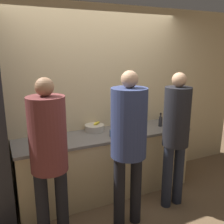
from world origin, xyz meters
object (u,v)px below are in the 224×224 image
at_px(person_right, 176,131).
at_px(bottle_dark, 160,121).
at_px(fruit_bowl, 95,128).
at_px(cup_blue, 113,133).
at_px(utensil_crock, 122,121).
at_px(person_center, 129,135).
at_px(person_left, 49,149).

bearing_deg(person_right, bottle_dark, 71.80).
height_order(fruit_bowl, bottle_dark, bottle_dark).
bearing_deg(cup_blue, utensil_crock, 48.69).
bearing_deg(cup_blue, person_center, -98.47).
relative_size(person_right, cup_blue, 19.33).
bearing_deg(fruit_bowl, person_center, -86.59).
bearing_deg(fruit_bowl, cup_blue, -65.60).
bearing_deg(person_right, cup_blue, 142.20).
xyz_separation_m(person_left, person_center, (0.84, -0.08, 0.04)).
distance_m(fruit_bowl, utensil_crock, 0.48).
distance_m(person_left, bottle_dark, 1.86).
height_order(fruit_bowl, utensil_crock, utensil_crock).
distance_m(person_right, bottle_dark, 0.62).
bearing_deg(utensil_crock, person_left, -145.09).
height_order(person_left, person_center, person_center).
xyz_separation_m(person_right, bottle_dark, (0.19, 0.59, -0.05)).
height_order(utensil_crock, bottle_dark, utensil_crock).
distance_m(person_center, bottle_dark, 1.14).
bearing_deg(person_center, person_right, 7.25).
bearing_deg(utensil_crock, cup_blue, -131.31).
bearing_deg(person_center, fruit_bowl, 93.41).
bearing_deg(bottle_dark, utensil_crock, 150.18).
relative_size(person_center, fruit_bowl, 6.60).
xyz_separation_m(person_center, person_right, (0.72, 0.09, -0.08)).
relative_size(bottle_dark, cup_blue, 2.27).
relative_size(utensil_crock, bottle_dark, 1.47).
relative_size(person_left, bottle_dark, 8.62).
bearing_deg(bottle_dark, person_left, -161.15).
distance_m(person_right, fruit_bowl, 1.11).
bearing_deg(cup_blue, person_left, -151.59).
bearing_deg(fruit_bowl, utensil_crock, 8.45).
bearing_deg(person_center, person_left, 174.73).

